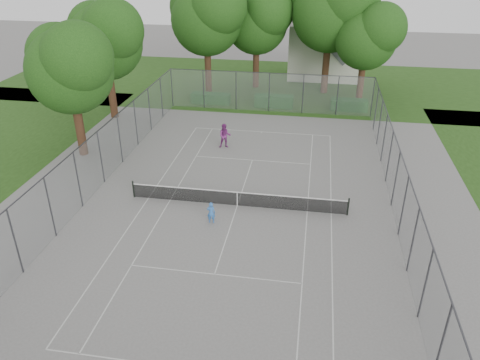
% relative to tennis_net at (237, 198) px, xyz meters
% --- Properties ---
extents(ground, '(120.00, 120.00, 0.00)m').
position_rel_tennis_net_xyz_m(ground, '(0.00, 0.00, -0.51)').
color(ground, slate).
rests_on(ground, ground).
extents(grass_far, '(60.00, 20.00, 0.00)m').
position_rel_tennis_net_xyz_m(grass_far, '(0.00, 26.00, -0.51)').
color(grass_far, '#214413').
rests_on(grass_far, ground).
extents(court_markings, '(11.03, 23.83, 0.01)m').
position_rel_tennis_net_xyz_m(court_markings, '(0.00, 0.00, -0.50)').
color(court_markings, beige).
rests_on(court_markings, ground).
extents(tennis_net, '(12.87, 0.10, 1.10)m').
position_rel_tennis_net_xyz_m(tennis_net, '(0.00, 0.00, 0.00)').
color(tennis_net, black).
rests_on(tennis_net, ground).
extents(perimeter_fence, '(18.08, 34.08, 3.52)m').
position_rel_tennis_net_xyz_m(perimeter_fence, '(0.00, 0.00, 1.30)').
color(perimeter_fence, '#38383D').
rests_on(perimeter_fence, ground).
extents(tree_far_left, '(7.74, 7.06, 11.12)m').
position_rel_tennis_net_xyz_m(tree_far_left, '(-6.53, 21.58, 7.13)').
color(tree_far_left, '#3A2115').
rests_on(tree_far_left, ground).
extents(tree_far_midleft, '(7.06, 6.45, 10.15)m').
position_rel_tennis_net_xyz_m(tree_far_midleft, '(-2.11, 24.39, 6.46)').
color(tree_far_midleft, '#3A2115').
rests_on(tree_far_midleft, ground).
extents(tree_far_midright, '(8.37, 7.64, 12.03)m').
position_rel_tennis_net_xyz_m(tree_far_midright, '(5.01, 23.54, 7.76)').
color(tree_far_midright, '#3A2115').
rests_on(tree_far_midright, ground).
extents(tree_far_right, '(6.41, 5.85, 9.21)m').
position_rel_tennis_net_xyz_m(tree_far_right, '(8.32, 21.15, 5.82)').
color(tree_far_right, '#3A2115').
rests_on(tree_far_right, ground).
extents(tree_side_back, '(6.99, 6.38, 10.05)m').
position_rel_tennis_net_xyz_m(tree_side_back, '(-13.11, 13.23, 6.39)').
color(tree_side_back, '#3A2115').
rests_on(tree_side_back, ground).
extents(tree_side_front, '(6.66, 6.08, 9.57)m').
position_rel_tennis_net_xyz_m(tree_side_front, '(-12.23, 5.41, 6.06)').
color(tree_side_front, '#3A2115').
rests_on(tree_side_front, ground).
extents(hedge_left, '(3.66, 1.10, 0.91)m').
position_rel_tennis_net_xyz_m(hedge_left, '(-5.71, 18.48, -0.05)').
color(hedge_left, '#184B18').
rests_on(hedge_left, ground).
extents(hedge_mid, '(3.55, 1.01, 1.11)m').
position_rel_tennis_net_xyz_m(hedge_mid, '(0.33, 18.29, 0.05)').
color(hedge_mid, '#184B18').
rests_on(hedge_mid, ground).
extents(hedge_right, '(3.28, 1.20, 0.98)m').
position_rel_tennis_net_xyz_m(hedge_right, '(7.19, 18.51, -0.02)').
color(hedge_right, '#184B18').
rests_on(hedge_right, ground).
extents(house, '(7.73, 5.99, 9.63)m').
position_rel_tennis_net_xyz_m(house, '(4.79, 29.86, 3.36)').
color(house, beige).
rests_on(house, ground).
extents(girl_player, '(0.49, 0.35, 1.28)m').
position_rel_tennis_net_xyz_m(girl_player, '(-1.12, -2.02, 0.13)').
color(girl_player, '#3471C5').
rests_on(girl_player, ground).
extents(woman_player, '(1.02, 0.87, 1.85)m').
position_rel_tennis_net_xyz_m(woman_player, '(-2.36, 8.33, 0.42)').
color(woman_player, '#7C2974').
rests_on(woman_player, ground).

